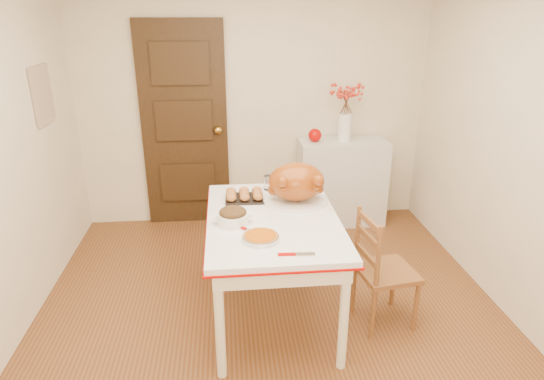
{
  "coord_description": "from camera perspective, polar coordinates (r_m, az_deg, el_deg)",
  "views": [
    {
      "loc": [
        -0.29,
        -2.67,
        2.14
      ],
      "look_at": [
        0.01,
        0.27,
        0.98
      ],
      "focal_mm": 30.71,
      "sensor_mm": 36.0,
      "label": 1
    }
  ],
  "objects": [
    {
      "name": "apple",
      "position": [
        4.69,
        5.28,
        6.71
      ],
      "size": [
        0.13,
        0.13,
        0.13
      ],
      "primitive_type": "sphere",
      "color": "#AF0400",
      "rests_on": "sideboard"
    },
    {
      "name": "rolls_tray",
      "position": [
        3.48,
        -3.41,
        -0.61
      ],
      "size": [
        0.29,
        0.23,
        0.07
      ],
      "primitive_type": null,
      "rotation": [
        0.0,
        0.0,
        -0.04
      ],
      "color": "#BC6E31",
      "rests_on": "kitchen_table"
    },
    {
      "name": "pie_server",
      "position": [
        2.73,
        3.02,
        -7.85
      ],
      "size": [
        0.22,
        0.07,
        0.01
      ],
      "primitive_type": null,
      "rotation": [
        0.0,
        0.0,
        -0.05
      ],
      "color": "silver",
      "rests_on": "kitchen_table"
    },
    {
      "name": "berry_vase",
      "position": [
        4.7,
        9.02,
        9.36
      ],
      "size": [
        0.3,
        0.3,
        0.58
      ],
      "primitive_type": null,
      "color": "white",
      "rests_on": "sideboard"
    },
    {
      "name": "turkey_platter",
      "position": [
        3.38,
        3.01,
        0.75
      ],
      "size": [
        0.56,
        0.5,
        0.3
      ],
      "primitive_type": null,
      "rotation": [
        0.0,
        0.0,
        -0.29
      ],
      "color": "#95380A",
      "rests_on": "kitchen_table"
    },
    {
      "name": "floor",
      "position": [
        3.44,
        0.29,
        -17.13
      ],
      "size": [
        3.5,
        4.0,
        0.0
      ],
      "primitive_type": "cube",
      "color": "#582E15",
      "rests_on": "ground"
    },
    {
      "name": "carving_knife",
      "position": [
        3.0,
        -2.7,
        -4.98
      ],
      "size": [
        0.23,
        0.22,
        0.01
      ],
      "primitive_type": null,
      "rotation": [
        0.0,
        0.0,
        -0.76
      ],
      "color": "silver",
      "rests_on": "kitchen_table"
    },
    {
      "name": "kitchen_table",
      "position": [
        3.39,
        0.09,
        -9.48
      ],
      "size": [
        0.92,
        1.34,
        0.8
      ],
      "primitive_type": null,
      "color": "white",
      "rests_on": "floor"
    },
    {
      "name": "drinking_glass",
      "position": [
        3.66,
        -0.52,
        0.91
      ],
      "size": [
        0.07,
        0.07,
        0.11
      ],
      "primitive_type": "cylinder",
      "rotation": [
        0.0,
        0.0,
        -0.12
      ],
      "color": "white",
      "rests_on": "kitchen_table"
    },
    {
      "name": "wall_back",
      "position": [
        4.76,
        -2.25,
        10.63
      ],
      "size": [
        3.5,
        0.0,
        2.5
      ],
      "primitive_type": "cube",
      "color": "beige",
      "rests_on": "ground"
    },
    {
      "name": "pumpkin_pie",
      "position": [
        2.89,
        -1.39,
        -5.72
      ],
      "size": [
        0.28,
        0.28,
        0.05
      ],
      "primitive_type": "cylinder",
      "rotation": [
        0.0,
        0.0,
        -0.27
      ],
      "color": "#B64F04",
      "rests_on": "kitchen_table"
    },
    {
      "name": "stuffing_dish",
      "position": [
        3.1,
        -4.81,
        -3.16
      ],
      "size": [
        0.28,
        0.23,
        0.11
      ],
      "primitive_type": null,
      "rotation": [
        0.0,
        0.0,
        -0.05
      ],
      "color": "#52391B",
      "rests_on": "kitchen_table"
    },
    {
      "name": "chair_oak",
      "position": [
        3.41,
        13.87,
        -9.39
      ],
      "size": [
        0.43,
        0.43,
        0.86
      ],
      "primitive_type": null,
      "rotation": [
        0.0,
        0.0,
        1.72
      ],
      "color": "brown",
      "rests_on": "floor"
    },
    {
      "name": "shaker_pair",
      "position": [
        3.69,
        3.91,
        0.77
      ],
      "size": [
        0.09,
        0.05,
        0.08
      ],
      "primitive_type": null,
      "rotation": [
        0.0,
        0.0,
        0.15
      ],
      "color": "white",
      "rests_on": "kitchen_table"
    },
    {
      "name": "door_back",
      "position": [
        4.79,
        -10.65,
        7.65
      ],
      "size": [
        0.85,
        0.06,
        2.06
      ],
      "primitive_type": "cube",
      "color": "#322111",
      "rests_on": "ground"
    },
    {
      "name": "sideboard",
      "position": [
        4.91,
        8.5,
        0.96
      ],
      "size": [
        0.89,
        0.4,
        0.89
      ],
      "primitive_type": "cube",
      "color": "silver",
      "rests_on": "floor"
    },
    {
      "name": "photo_board",
      "position": [
        4.18,
        -26.35,
        10.43
      ],
      "size": [
        0.03,
        0.35,
        0.45
      ],
      "primitive_type": "cube",
      "color": "#BEAF90",
      "rests_on": "ground"
    }
  ]
}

